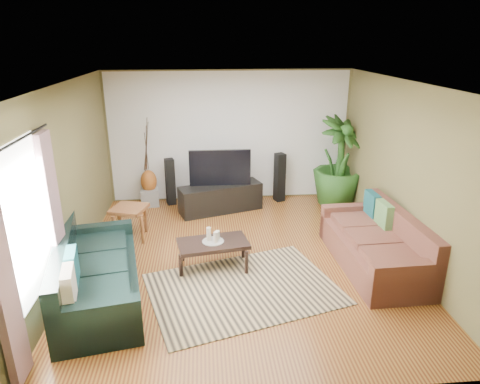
{
  "coord_description": "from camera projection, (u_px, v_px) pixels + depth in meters",
  "views": [
    {
      "loc": [
        -0.54,
        -5.96,
        3.29
      ],
      "look_at": [
        0.0,
        0.2,
        1.05
      ],
      "focal_mm": 32.0,
      "sensor_mm": 36.0,
      "label": 1
    }
  ],
  "objects": [
    {
      "name": "floor",
      "position": [
        241.0,
        259.0,
        6.75
      ],
      "size": [
        5.5,
        5.5,
        0.0
      ],
      "primitive_type": "plane",
      "color": "#946026",
      "rests_on": "ground"
    },
    {
      "name": "ceiling",
      "position": [
        241.0,
        83.0,
        5.83
      ],
      "size": [
        5.5,
        5.5,
        0.0
      ],
      "primitive_type": "plane",
      "rotation": [
        3.14,
        0.0,
        0.0
      ],
      "color": "white",
      "rests_on": "ground"
    },
    {
      "name": "wall_back",
      "position": [
        229.0,
        137.0,
        8.86
      ],
      "size": [
        5.0,
        0.0,
        5.0
      ],
      "primitive_type": "plane",
      "rotation": [
        1.57,
        0.0,
        0.0
      ],
      "color": "brown",
      "rests_on": "ground"
    },
    {
      "name": "wall_front",
      "position": [
        269.0,
        275.0,
        3.71
      ],
      "size": [
        5.0,
        0.0,
        5.0
      ],
      "primitive_type": "plane",
      "rotation": [
        -1.57,
        0.0,
        0.0
      ],
      "color": "brown",
      "rests_on": "ground"
    },
    {
      "name": "wall_left",
      "position": [
        67.0,
        182.0,
        6.08
      ],
      "size": [
        0.0,
        5.5,
        5.5
      ],
      "primitive_type": "plane",
      "rotation": [
        1.57,
        0.0,
        1.57
      ],
      "color": "brown",
      "rests_on": "ground"
    },
    {
      "name": "wall_right",
      "position": [
        405.0,
        173.0,
        6.49
      ],
      "size": [
        0.0,
        5.5,
        5.5
      ],
      "primitive_type": "plane",
      "rotation": [
        1.57,
        0.0,
        -1.57
      ],
      "color": "brown",
      "rests_on": "ground"
    },
    {
      "name": "backwall_panel",
      "position": [
        229.0,
        137.0,
        8.85
      ],
      "size": [
        4.9,
        0.0,
        4.9
      ],
      "primitive_type": "plane",
      "rotation": [
        1.57,
        0.0,
        0.0
      ],
      "color": "white",
      "rests_on": "ground"
    },
    {
      "name": "window_pane",
      "position": [
        24.0,
        225.0,
        4.57
      ],
      "size": [
        0.0,
        1.8,
        1.8
      ],
      "primitive_type": "plane",
      "rotation": [
        1.57,
        0.0,
        1.57
      ],
      "color": "white",
      "rests_on": "ground"
    },
    {
      "name": "curtain_near",
      "position": [
        3.0,
        283.0,
        3.96
      ],
      "size": [
        0.08,
        0.35,
        2.2
      ],
      "primitive_type": "cube",
      "color": "gray",
      "rests_on": "ground"
    },
    {
      "name": "curtain_far",
      "position": [
        55.0,
        219.0,
        5.36
      ],
      "size": [
        0.08,
        0.35,
        2.2
      ],
      "primitive_type": "cube",
      "color": "gray",
      "rests_on": "ground"
    },
    {
      "name": "curtain_rod",
      "position": [
        14.0,
        143.0,
        4.27
      ],
      "size": [
        0.03,
        1.9,
        0.03
      ],
      "primitive_type": "cylinder",
      "rotation": [
        1.57,
        0.0,
        0.0
      ],
      "color": "black",
      "rests_on": "ground"
    },
    {
      "name": "sofa_left",
      "position": [
        98.0,
        269.0,
        5.62
      ],
      "size": [
        1.41,
        2.46,
        0.85
      ],
      "primitive_type": "cube",
      "rotation": [
        0.0,
        0.0,
        1.76
      ],
      "color": "black",
      "rests_on": "floor"
    },
    {
      "name": "sofa_right",
      "position": [
        374.0,
        240.0,
        6.42
      ],
      "size": [
        1.07,
        2.22,
        0.85
      ],
      "primitive_type": "cube",
      "rotation": [
        0.0,
        0.0,
        -1.53
      ],
      "color": "brown",
      "rests_on": "floor"
    },
    {
      "name": "area_rug",
      "position": [
        243.0,
        289.0,
        5.93
      ],
      "size": [
        2.91,
        2.42,
        0.01
      ],
      "primitive_type": "cube",
      "rotation": [
        0.0,
        0.0,
        0.29
      ],
      "color": "tan",
      "rests_on": "floor"
    },
    {
      "name": "coffee_table",
      "position": [
        213.0,
        254.0,
        6.44
      ],
      "size": [
        1.12,
        0.73,
        0.42
      ],
      "primitive_type": "cube",
      "rotation": [
        0.0,
        0.0,
        0.17
      ],
      "color": "black",
      "rests_on": "floor"
    },
    {
      "name": "candle_tray",
      "position": [
        213.0,
        241.0,
        6.37
      ],
      "size": [
        0.32,
        0.32,
        0.01
      ],
      "primitive_type": "cylinder",
      "color": "gray",
      "rests_on": "coffee_table"
    },
    {
      "name": "candle_tall",
      "position": [
        209.0,
        234.0,
        6.35
      ],
      "size": [
        0.07,
        0.07,
        0.21
      ],
      "primitive_type": "cylinder",
      "color": "beige",
      "rests_on": "candle_tray"
    },
    {
      "name": "candle_mid",
      "position": [
        216.0,
        237.0,
        6.3
      ],
      "size": [
        0.07,
        0.07,
        0.16
      ],
      "primitive_type": "cylinder",
      "color": "beige",
      "rests_on": "candle_tray"
    },
    {
      "name": "candle_short",
      "position": [
        217.0,
        235.0,
        6.4
      ],
      "size": [
        0.07,
        0.07,
        0.13
      ],
      "primitive_type": "cylinder",
      "color": "beige",
      "rests_on": "candle_tray"
    },
    {
      "name": "tv_stand",
      "position": [
        221.0,
        198.0,
        8.53
      ],
      "size": [
        1.71,
        0.98,
        0.54
      ],
      "primitive_type": "cube",
      "rotation": [
        0.0,
        0.0,
        0.32
      ],
      "color": "black",
      "rests_on": "floor"
    },
    {
      "name": "television",
      "position": [
        220.0,
        168.0,
        8.33
      ],
      "size": [
        1.2,
        0.07,
        0.71
      ],
      "primitive_type": "cube",
      "color": "black",
      "rests_on": "tv_stand"
    },
    {
      "name": "speaker_left",
      "position": [
        170.0,
        182.0,
        8.82
      ],
      "size": [
        0.22,
        0.24,
        0.97
      ],
      "primitive_type": "cube",
      "rotation": [
        0.0,
        0.0,
        0.28
      ],
      "color": "black",
      "rests_on": "floor"
    },
    {
      "name": "speaker_right",
      "position": [
        280.0,
        177.0,
        9.0
      ],
      "size": [
        0.24,
        0.25,
        1.03
      ],
      "primitive_type": "cube",
      "rotation": [
        0.0,
        0.0,
        0.32
      ],
      "color": "black",
      "rests_on": "floor"
    },
    {
      "name": "potted_plant",
      "position": [
        339.0,
        162.0,
        8.67
      ],
      "size": [
        1.43,
        1.43,
        1.82
      ],
      "primitive_type": "imported",
      "rotation": [
        0.0,
        0.0,
        0.64
      ],
      "color": "#214D19",
      "rests_on": "floor"
    },
    {
      "name": "plant_pot",
      "position": [
        336.0,
        198.0,
        8.93
      ],
      "size": [
        0.34,
        0.34,
        0.26
      ],
      "primitive_type": "cylinder",
      "color": "black",
      "rests_on": "floor"
    },
    {
      "name": "pedestal",
      "position": [
        150.0,
        197.0,
        8.86
      ],
      "size": [
        0.4,
        0.4,
        0.36
      ],
      "primitive_type": "cube",
      "rotation": [
        0.0,
        0.0,
        0.11
      ],
      "color": "gray",
      "rests_on": "floor"
    },
    {
      "name": "vase",
      "position": [
        149.0,
        181.0,
        8.75
      ],
      "size": [
        0.33,
        0.33,
        0.46
      ],
      "primitive_type": "ellipsoid",
      "color": "#9B501C",
      "rests_on": "pedestal"
    },
    {
      "name": "side_table",
      "position": [
        130.0,
        223.0,
        7.36
      ],
      "size": [
        0.68,
        0.68,
        0.57
      ],
      "primitive_type": "cube",
      "rotation": [
        0.0,
        0.0,
        -0.3
      ],
      "color": "brown",
      "rests_on": "floor"
    }
  ]
}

